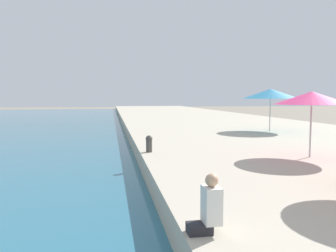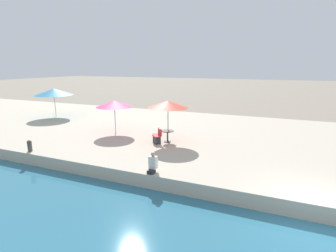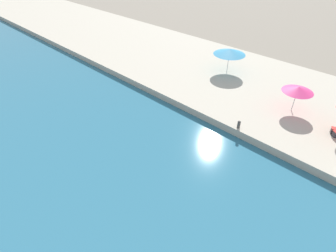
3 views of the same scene
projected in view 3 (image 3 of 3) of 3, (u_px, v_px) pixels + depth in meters
quay_promenade at (131, 43)px, 38.41m from camera, size 16.00×90.00×0.70m
cafe_umbrella_white at (298, 89)px, 21.98m from camera, size 2.59×2.59×2.32m
cafe_umbrella_striped at (230, 52)px, 28.32m from camera, size 3.47×3.47×2.64m
cafe_chair_left at (334, 130)px, 20.34m from camera, size 0.53×0.55×0.91m
cafe_chair_right at (336, 133)px, 20.02m from camera, size 0.58×0.58×0.91m
mooring_bollard at (239, 124)px, 20.94m from camera, size 0.26×0.26×0.65m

